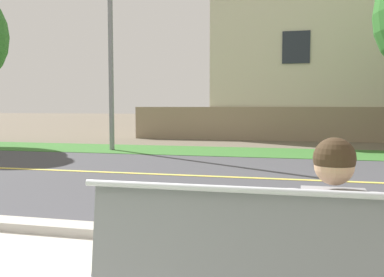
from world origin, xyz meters
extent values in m
plane|color=#665B4C|center=(0.00, 8.00, 0.00)|extent=(140.00, 140.00, 0.00)
cube|color=#ADA89E|center=(0.00, 2.35, 0.06)|extent=(44.00, 0.30, 0.11)
cube|color=#424247|center=(0.00, 6.50, 0.00)|extent=(52.00, 8.00, 0.01)
cube|color=#E0CC4C|center=(0.00, 6.50, 0.01)|extent=(48.00, 0.14, 0.01)
cube|color=#38702D|center=(0.00, 11.31, 0.01)|extent=(48.00, 2.80, 0.02)
cube|color=slate|center=(1.59, 0.31, 0.71)|extent=(1.98, 0.12, 0.52)
cylinder|color=silver|center=(1.59, 0.30, 0.99)|extent=(2.06, 0.04, 0.04)
cylinder|color=black|center=(1.81, 0.70, 0.51)|extent=(0.15, 0.42, 0.15)
cylinder|color=black|center=(1.99, 0.70, 0.51)|extent=(0.15, 0.42, 0.15)
cube|color=gray|center=(1.90, 0.51, 0.71)|extent=(0.34, 0.20, 0.52)
cylinder|color=gray|center=(1.69, 0.53, 0.73)|extent=(0.09, 0.09, 0.46)
cylinder|color=gray|center=(2.12, 0.53, 0.73)|extent=(0.09, 0.09, 0.46)
sphere|color=tan|center=(1.90, 0.52, 1.10)|extent=(0.21, 0.21, 0.21)
sphere|color=#382819|center=(1.90, 0.52, 1.14)|extent=(0.22, 0.22, 0.22)
cylinder|color=gray|center=(-4.08, 10.91, 3.99)|extent=(0.16, 0.16, 7.98)
cube|color=gray|center=(1.29, 16.11, 0.70)|extent=(13.00, 0.36, 1.40)
cube|color=beige|center=(4.61, 19.31, 3.47)|extent=(12.99, 6.40, 6.94)
cube|color=#232833|center=(1.68, 16.08, 3.81)|extent=(1.10, 0.06, 1.30)
camera|label=1|loc=(1.69, -1.85, 1.41)|focal=39.76mm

